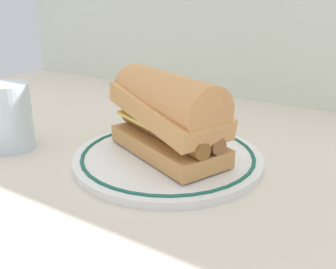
% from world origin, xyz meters
% --- Properties ---
extents(ground_plane, '(1.50, 1.50, 0.00)m').
position_xyz_m(ground_plane, '(0.00, 0.00, 0.00)').
color(ground_plane, beige).
extents(plate, '(0.29, 0.29, 0.01)m').
position_xyz_m(plate, '(0.02, -0.02, 0.01)').
color(plate, white).
rests_on(plate, ground_plane).
extents(sausage_sandwich, '(0.22, 0.16, 0.12)m').
position_xyz_m(sausage_sandwich, '(0.02, -0.02, 0.08)').
color(sausage_sandwich, tan).
rests_on(sausage_sandwich, plate).
extents(drinking_glass, '(0.07, 0.07, 0.11)m').
position_xyz_m(drinking_glass, '(-0.23, -0.11, 0.05)').
color(drinking_glass, silver).
rests_on(drinking_glass, ground_plane).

